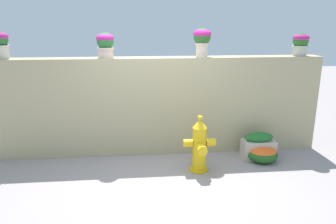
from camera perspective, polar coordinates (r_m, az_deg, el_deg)
The scene contains 8 objects.
ground_plane at distance 5.18m, azimuth -1.19°, elevation -11.27°, with size 24.00×24.00×0.00m, color gray.
stone_wall at distance 5.85m, azimuth -2.03°, elevation 1.09°, with size 5.93×0.36×1.75m, color tan.
potted_plant_1 at distance 5.71m, azimuth -11.04°, elevation 11.89°, with size 0.30×0.30×0.42m.
potted_plant_2 at distance 5.81m, azimuth 6.05°, elevation 12.84°, with size 0.32×0.32×0.49m.
potted_plant_3 at distance 6.38m, azimuth 22.40°, elevation 11.29°, with size 0.29×0.29×0.41m.
fire_hydrant at distance 5.21m, azimuth 5.59°, elevation -6.02°, with size 0.52×0.42×0.92m.
flower_bush_left at distance 5.87m, azimuth 16.38°, elevation -7.04°, with size 0.52×0.47×0.28m.
planter_box at distance 5.94m, azimuth 15.71°, elevation -5.82°, with size 0.58×0.28×0.48m.
Camera 1 is at (-0.34, -4.60, 2.36)m, focal length 34.46 mm.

